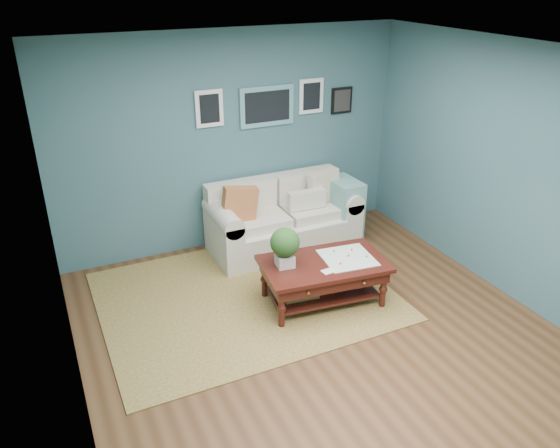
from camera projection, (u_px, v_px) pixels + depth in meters
room_shell at (332, 214)px, 4.79m from camera, size 5.00×5.02×2.70m
area_rug at (246, 296)px, 6.07m from camera, size 3.10×2.48×0.01m
loveseat at (288, 217)px, 7.02m from camera, size 1.92×0.87×0.99m
coffee_table at (317, 270)px, 5.80m from camera, size 1.40×0.92×0.92m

